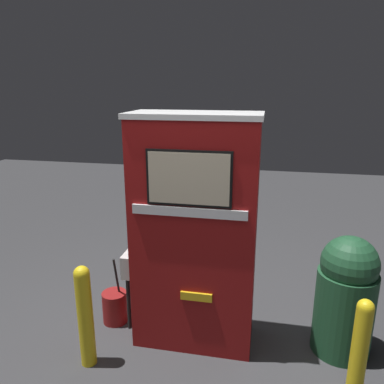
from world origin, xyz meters
TOP-DOWN VIEW (x-y plane):
  - ground_plane at (0.00, 0.00)m, footprint 14.00×14.00m
  - gas_pump at (-0.00, 0.22)m, footprint 1.07×0.49m
  - safety_bollard at (-0.75, -0.25)m, footprint 0.12×0.12m
  - trash_bin at (1.21, 0.30)m, footprint 0.46×0.46m
  - safety_bollard_far at (1.22, -0.19)m, footprint 0.11×0.11m
  - squeegee_bucket at (-0.76, 0.30)m, footprint 0.22×0.22m

SIDE VIEW (x-z plane):
  - ground_plane at x=0.00m, z-range 0.00..0.00m
  - squeegee_bucket at x=-0.76m, z-range -0.18..0.48m
  - safety_bollard_far at x=1.22m, z-range 0.02..0.79m
  - safety_bollard at x=-0.75m, z-range 0.02..0.86m
  - trash_bin at x=1.21m, z-range 0.01..1.01m
  - gas_pump at x=0.00m, z-range 0.00..1.92m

